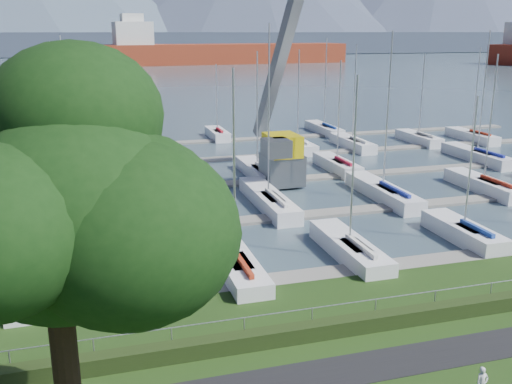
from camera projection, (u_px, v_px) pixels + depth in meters
name	position (u px, v px, depth m)	size (l,w,h in m)	color
path	(364.00, 367.00, 22.03)	(160.00, 2.00, 0.04)	black
water	(107.00, 60.00, 265.16)	(800.00, 540.00, 0.20)	#40525E
hedge	(337.00, 327.00, 24.34)	(80.00, 0.70, 0.70)	#202F11
fence	(334.00, 305.00, 24.48)	(0.04, 0.04, 80.00)	#9C9EA4
foothill	(102.00, 43.00, 328.10)	(900.00, 80.00, 12.00)	#3F485C
docks	(211.00, 185.00, 48.89)	(90.00, 41.60, 0.25)	slate
person	(482.00, 379.00, 20.25)	(0.45, 0.30, 1.24)	silver
tree	(80.00, 210.00, 14.41)	(8.16, 7.20, 12.70)	black
crane	(283.00, 119.00, 48.74)	(5.60, 13.22, 22.35)	slate
cargo_ship_mid	(213.00, 54.00, 231.44)	(104.35, 24.93, 21.50)	maroon
sailboat_fleet	(185.00, 119.00, 47.98)	(75.14, 49.66, 13.63)	white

